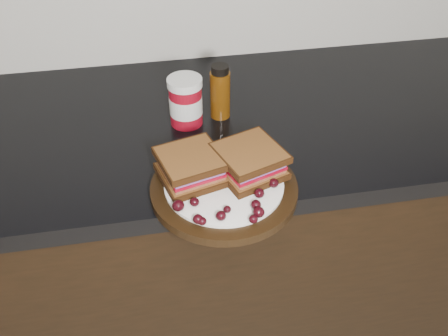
# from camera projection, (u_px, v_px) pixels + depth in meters

# --- Properties ---
(base_cabinets) EXTENTS (3.96, 0.58, 0.86)m
(base_cabinets) POSITION_uv_depth(u_px,v_px,m) (132.00, 264.00, 1.42)
(base_cabinets) COLOR black
(base_cabinets) RESTS_ON ground_plane
(countertop) EXTENTS (3.98, 0.60, 0.04)m
(countertop) POSITION_uv_depth(u_px,v_px,m) (108.00, 136.00, 1.13)
(countertop) COLOR black
(countertop) RESTS_ON base_cabinets
(plate) EXTENTS (0.28, 0.28, 0.02)m
(plate) POSITION_uv_depth(u_px,v_px,m) (224.00, 189.00, 0.95)
(plate) COLOR black
(plate) RESTS_ON countertop
(sandwich_left) EXTENTS (0.14, 0.14, 0.05)m
(sandwich_left) POSITION_uv_depth(u_px,v_px,m) (191.00, 167.00, 0.93)
(sandwich_left) COLOR brown
(sandwich_left) RESTS_ON plate
(sandwich_right) EXTENTS (0.15, 0.15, 0.05)m
(sandwich_right) POSITION_uv_depth(u_px,v_px,m) (249.00, 161.00, 0.95)
(sandwich_right) COLOR brown
(sandwich_right) RESTS_ON plate
(grape_0) EXTENTS (0.02, 0.02, 0.02)m
(grape_0) POSITION_uv_depth(u_px,v_px,m) (178.00, 206.00, 0.88)
(grape_0) COLOR black
(grape_0) RESTS_ON plate
(grape_1) EXTENTS (0.02, 0.02, 0.02)m
(grape_1) POSITION_uv_depth(u_px,v_px,m) (194.00, 202.00, 0.89)
(grape_1) COLOR black
(grape_1) RESTS_ON plate
(grape_2) EXTENTS (0.02, 0.02, 0.02)m
(grape_2) POSITION_uv_depth(u_px,v_px,m) (198.00, 219.00, 0.85)
(grape_2) COLOR black
(grape_2) RESTS_ON plate
(grape_3) EXTENTS (0.02, 0.02, 0.01)m
(grape_3) POSITION_uv_depth(u_px,v_px,m) (202.00, 221.00, 0.85)
(grape_3) COLOR black
(grape_3) RESTS_ON plate
(grape_4) EXTENTS (0.02, 0.02, 0.02)m
(grape_4) POSITION_uv_depth(u_px,v_px,m) (221.00, 216.00, 0.86)
(grape_4) COLOR black
(grape_4) RESTS_ON plate
(grape_5) EXTENTS (0.01, 0.01, 0.01)m
(grape_5) POSITION_uv_depth(u_px,v_px,m) (227.00, 209.00, 0.87)
(grape_5) COLOR black
(grape_5) RESTS_ON plate
(grape_6) EXTENTS (0.02, 0.02, 0.02)m
(grape_6) POSITION_uv_depth(u_px,v_px,m) (253.00, 219.00, 0.85)
(grape_6) COLOR black
(grape_6) RESTS_ON plate
(grape_7) EXTENTS (0.02, 0.02, 0.02)m
(grape_7) POSITION_uv_depth(u_px,v_px,m) (259.00, 212.00, 0.86)
(grape_7) COLOR black
(grape_7) RESTS_ON plate
(grape_8) EXTENTS (0.02, 0.02, 0.02)m
(grape_8) POSITION_uv_depth(u_px,v_px,m) (256.00, 205.00, 0.88)
(grape_8) COLOR black
(grape_8) RESTS_ON plate
(grape_9) EXTENTS (0.02, 0.02, 0.02)m
(grape_9) POSITION_uv_depth(u_px,v_px,m) (259.00, 193.00, 0.90)
(grape_9) COLOR black
(grape_9) RESTS_ON plate
(grape_10) EXTENTS (0.02, 0.02, 0.02)m
(grape_10) POSITION_uv_depth(u_px,v_px,m) (274.00, 183.00, 0.92)
(grape_10) COLOR black
(grape_10) RESTS_ON plate
(grape_11) EXTENTS (0.02, 0.02, 0.02)m
(grape_11) POSITION_uv_depth(u_px,v_px,m) (262.00, 180.00, 0.93)
(grape_11) COLOR black
(grape_11) RESTS_ON plate
(grape_12) EXTENTS (0.02, 0.02, 0.02)m
(grape_12) POSITION_uv_depth(u_px,v_px,m) (269.00, 178.00, 0.94)
(grape_12) COLOR black
(grape_12) RESTS_ON plate
(grape_13) EXTENTS (0.02, 0.02, 0.01)m
(grape_13) POSITION_uv_depth(u_px,v_px,m) (266.00, 162.00, 0.98)
(grape_13) COLOR black
(grape_13) RESTS_ON plate
(grape_14) EXTENTS (0.02, 0.02, 0.02)m
(grape_14) POSITION_uv_depth(u_px,v_px,m) (247.00, 163.00, 0.97)
(grape_14) COLOR black
(grape_14) RESTS_ON plate
(grape_15) EXTENTS (0.02, 0.02, 0.02)m
(grape_15) POSITION_uv_depth(u_px,v_px,m) (206.00, 168.00, 0.96)
(grape_15) COLOR black
(grape_15) RESTS_ON plate
(grape_16) EXTENTS (0.02, 0.02, 0.02)m
(grape_16) POSITION_uv_depth(u_px,v_px,m) (190.00, 168.00, 0.96)
(grape_16) COLOR black
(grape_16) RESTS_ON plate
(grape_17) EXTENTS (0.02, 0.02, 0.02)m
(grape_17) POSITION_uv_depth(u_px,v_px,m) (184.00, 177.00, 0.94)
(grape_17) COLOR black
(grape_17) RESTS_ON plate
(grape_18) EXTENTS (0.02, 0.02, 0.02)m
(grape_18) POSITION_uv_depth(u_px,v_px,m) (180.00, 188.00, 0.91)
(grape_18) COLOR black
(grape_18) RESTS_ON plate
(grape_19) EXTENTS (0.02, 0.02, 0.02)m
(grape_19) POSITION_uv_depth(u_px,v_px,m) (178.00, 187.00, 0.92)
(grape_19) COLOR black
(grape_19) RESTS_ON plate
(grape_20) EXTENTS (0.02, 0.02, 0.02)m
(grape_20) POSITION_uv_depth(u_px,v_px,m) (196.00, 173.00, 0.95)
(grape_20) COLOR black
(grape_20) RESTS_ON plate
(grape_21) EXTENTS (0.02, 0.02, 0.02)m
(grape_21) POSITION_uv_depth(u_px,v_px,m) (199.00, 176.00, 0.94)
(grape_21) COLOR black
(grape_21) RESTS_ON plate
(grape_22) EXTENTS (0.01, 0.01, 0.01)m
(grape_22) POSITION_uv_depth(u_px,v_px,m) (189.00, 187.00, 0.92)
(grape_22) COLOR black
(grape_22) RESTS_ON plate
(condiment_jar) EXTENTS (0.08, 0.08, 0.11)m
(condiment_jar) POSITION_uv_depth(u_px,v_px,m) (186.00, 101.00, 1.10)
(condiment_jar) COLOR maroon
(condiment_jar) RESTS_ON countertop
(oil_bottle) EXTENTS (0.06, 0.06, 0.13)m
(oil_bottle) POSITION_uv_depth(u_px,v_px,m) (220.00, 91.00, 1.12)
(oil_bottle) COLOR #4A2707
(oil_bottle) RESTS_ON countertop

